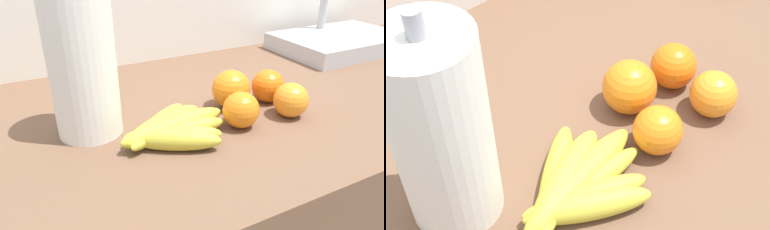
# 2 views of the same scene
# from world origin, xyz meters

# --- Properties ---
(wall_back) EXTENTS (2.37, 0.06, 1.30)m
(wall_back) POSITION_xyz_m (0.00, 0.36, 0.65)
(wall_back) COLOR silver
(wall_back) RESTS_ON ground
(banana_bunch) EXTENTS (0.21, 0.18, 0.04)m
(banana_bunch) POSITION_xyz_m (-0.18, -0.09, 0.96)
(banana_bunch) COLOR gold
(banana_bunch) RESTS_ON counter
(orange_front) EXTENTS (0.07, 0.07, 0.07)m
(orange_front) POSITION_xyz_m (0.06, -0.12, 0.98)
(orange_front) COLOR orange
(orange_front) RESTS_ON counter
(orange_right) EXTENTS (0.08, 0.08, 0.08)m
(orange_right) POSITION_xyz_m (-0.02, -0.03, 0.98)
(orange_right) COLOR orange
(orange_right) RESTS_ON counter
(orange_back_left) EXTENTS (0.07, 0.07, 0.07)m
(orange_back_left) POSITION_xyz_m (-0.05, -0.11, 0.98)
(orange_back_left) COLOR orange
(orange_back_left) RESTS_ON counter
(orange_back_right) EXTENTS (0.07, 0.07, 0.07)m
(orange_back_right) POSITION_xyz_m (0.07, -0.04, 0.98)
(orange_back_right) COLOR orange
(orange_back_right) RESTS_ON counter
(paper_towel_roll) EXTENTS (0.11, 0.11, 0.29)m
(paper_towel_roll) POSITION_xyz_m (-0.29, 0.00, 1.07)
(paper_towel_roll) COLOR white
(paper_towel_roll) RESTS_ON counter
(sink_basin) EXTENTS (0.39, 0.25, 0.22)m
(sink_basin) POSITION_xyz_m (0.50, 0.16, 0.97)
(sink_basin) COLOR #B7BABF
(sink_basin) RESTS_ON counter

